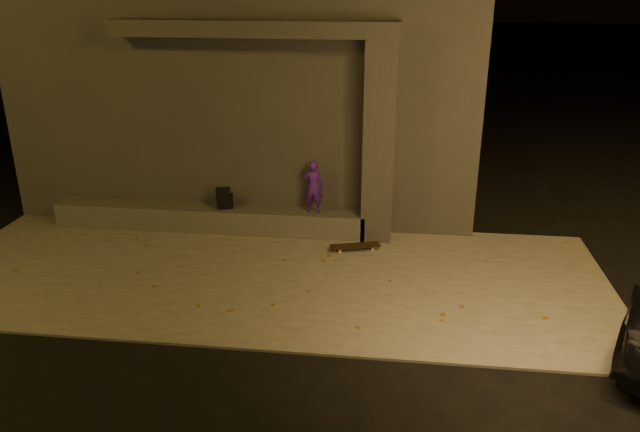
# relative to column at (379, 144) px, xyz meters

# --- Properties ---
(ground) EXTENTS (120.00, 120.00, 0.00)m
(ground) POSITION_rel_column_xyz_m (-1.70, -3.75, -1.84)
(ground) COLOR black
(ground) RESTS_ON ground
(sidewalk) EXTENTS (11.00, 4.40, 0.04)m
(sidewalk) POSITION_rel_column_xyz_m (-1.70, -1.75, -1.82)
(sidewalk) COLOR #625C56
(sidewalk) RESTS_ON ground
(building) EXTENTS (9.00, 5.10, 5.22)m
(building) POSITION_rel_column_xyz_m (-2.70, 2.74, 0.77)
(building) COLOR #3A3835
(building) RESTS_ON ground
(ledge) EXTENTS (6.00, 0.55, 0.45)m
(ledge) POSITION_rel_column_xyz_m (-3.20, 0.00, -1.58)
(ledge) COLOR #504D48
(ledge) RESTS_ON sidewalk
(column) EXTENTS (0.55, 0.55, 3.60)m
(column) POSITION_rel_column_xyz_m (0.00, 0.00, 0.00)
(column) COLOR #3A3835
(column) RESTS_ON sidewalk
(canopy) EXTENTS (5.00, 0.70, 0.28)m
(canopy) POSITION_rel_column_xyz_m (-2.20, 0.05, 1.94)
(canopy) COLOR #3A3835
(canopy) RESTS_ON column
(skateboarder) EXTENTS (0.37, 0.25, 0.99)m
(skateboarder) POSITION_rel_column_xyz_m (-1.18, 0.00, -0.85)
(skateboarder) COLOR #491798
(skateboarder) RESTS_ON ledge
(backpack) EXTENTS (0.35, 0.28, 0.44)m
(backpack) POSITION_rel_column_xyz_m (-2.87, 0.00, -1.20)
(backpack) COLOR black
(backpack) RESTS_ON ledge
(skateboard) EXTENTS (0.91, 0.47, 0.10)m
(skateboard) POSITION_rel_column_xyz_m (-0.34, -0.65, -1.72)
(skateboard) COLOR black
(skateboard) RESTS_ON sidewalk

